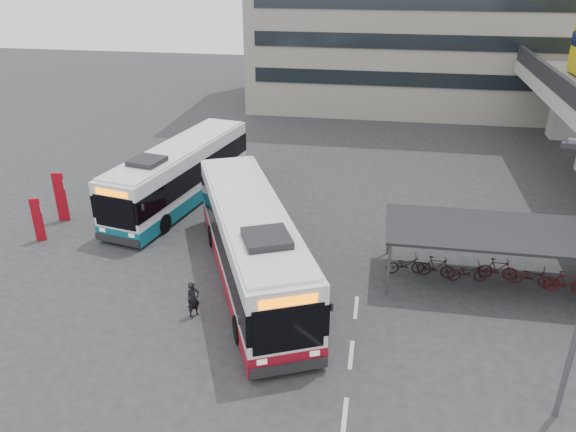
# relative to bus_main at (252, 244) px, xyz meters

# --- Properties ---
(ground) EXTENTS (120.00, 120.00, 0.00)m
(ground) POSITION_rel_bus_main_xyz_m (2.13, -1.36, -1.79)
(ground) COLOR #28282B
(ground) RESTS_ON ground
(bike_shelter) EXTENTS (10.00, 4.00, 2.54)m
(bike_shelter) POSITION_rel_bus_main_xyz_m (10.63, 1.64, -0.43)
(bike_shelter) COLOR #595B60
(bike_shelter) RESTS_ON ground
(road_markings) EXTENTS (0.15, 7.60, 0.01)m
(road_markings) POSITION_rel_bus_main_xyz_m (4.63, -4.36, -1.78)
(road_markings) COLOR beige
(road_markings) RESTS_ON ground
(bus_main) EXTENTS (7.80, 13.03, 3.85)m
(bus_main) POSITION_rel_bus_main_xyz_m (0.00, 0.00, 0.00)
(bus_main) COLOR white
(bus_main) RESTS_ON ground
(bus_teal) EXTENTS (4.97, 12.41, 3.59)m
(bus_teal) POSITION_rel_bus_main_xyz_m (-5.97, 7.80, -0.12)
(bus_teal) COLOR white
(bus_teal) RESTS_ON ground
(pedestrian) EXTENTS (0.64, 0.66, 1.52)m
(pedestrian) POSITION_rel_bus_main_xyz_m (-1.69, -3.01, -1.03)
(pedestrian) COLOR black
(pedestrian) RESTS_ON ground
(sign_totem_mid) EXTENTS (0.48, 0.29, 2.28)m
(sign_totem_mid) POSITION_rel_bus_main_xyz_m (-11.31, 1.92, -0.61)
(sign_totem_mid) COLOR maroon
(sign_totem_mid) RESTS_ON ground
(sign_totem_north) EXTENTS (0.59, 0.26, 2.73)m
(sign_totem_north) POSITION_rel_bus_main_xyz_m (-11.39, 4.27, -0.38)
(sign_totem_north) COLOR maroon
(sign_totem_north) RESTS_ON ground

